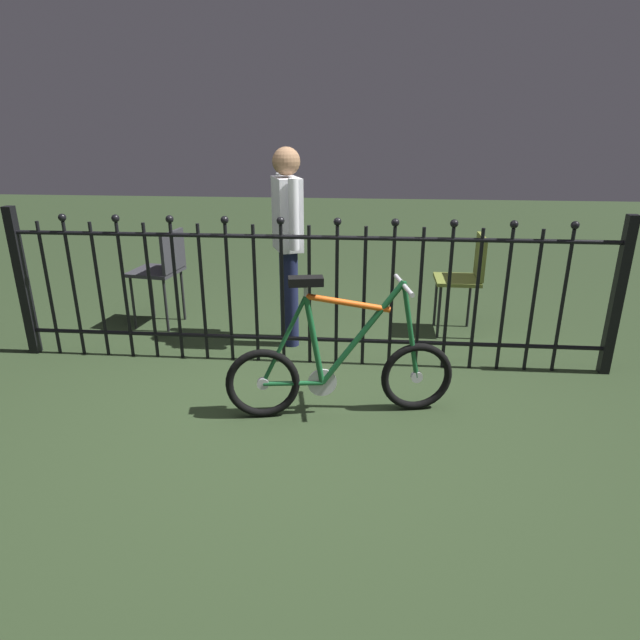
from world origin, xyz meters
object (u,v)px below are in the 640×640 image
at_px(chair_charcoal, 163,267).
at_px(chair_olive, 466,274).
at_px(bicycle, 340,369).
at_px(person_visitor, 288,232).

xyz_separation_m(chair_charcoal, chair_olive, (2.60, 0.04, -0.01)).
distance_m(bicycle, person_visitor, 1.38).
bearing_deg(chair_charcoal, bicycle, -41.51).
distance_m(chair_charcoal, person_visitor, 1.24).
relative_size(bicycle, chair_olive, 1.64).
relative_size(chair_olive, person_visitor, 0.55).
height_order(chair_charcoal, person_visitor, person_visitor).
bearing_deg(bicycle, chair_charcoal, 138.49).
relative_size(bicycle, person_visitor, 0.90).
xyz_separation_m(chair_olive, person_visitor, (-1.45, -0.33, 0.39)).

